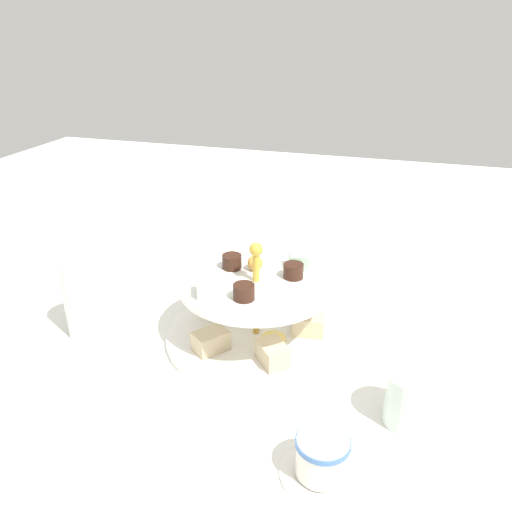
# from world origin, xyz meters

# --- Properties ---
(ground_plane) EXTENTS (2.40, 2.40, 0.00)m
(ground_plane) POSITION_xyz_m (0.00, 0.00, 0.00)
(ground_plane) COLOR silver
(tiered_serving_stand) EXTENTS (0.28, 0.28, 0.16)m
(tiered_serving_stand) POSITION_xyz_m (0.00, 0.00, 0.04)
(tiered_serving_stand) COLOR white
(tiered_serving_stand) RESTS_ON ground_plane
(water_glass_tall_right) EXTENTS (0.07, 0.07, 0.12)m
(water_glass_tall_right) POSITION_xyz_m (-0.25, -0.06, 0.06)
(water_glass_tall_right) COLOR silver
(water_glass_tall_right) RESTS_ON ground_plane
(water_glass_short_left) EXTENTS (0.06, 0.06, 0.07)m
(water_glass_short_left) POSITION_xyz_m (0.23, -0.12, 0.03)
(water_glass_short_left) COLOR silver
(water_glass_short_left) RESTS_ON ground_plane
(teacup_with_saucer) EXTENTS (0.09, 0.09, 0.05)m
(teacup_with_saucer) POSITION_xyz_m (0.14, -0.23, 0.02)
(teacup_with_saucer) COLOR white
(teacup_with_saucer) RESTS_ON ground_plane
(butter_knife_left) EXTENTS (0.16, 0.09, 0.00)m
(butter_knife_left) POSITION_xyz_m (-0.12, 0.29, 0.00)
(butter_knife_left) COLOR silver
(butter_knife_left) RESTS_ON ground_plane
(butter_knife_right) EXTENTS (0.17, 0.04, 0.00)m
(butter_knife_right) POSITION_xyz_m (-0.07, -0.30, 0.00)
(butter_knife_right) COLOR silver
(butter_knife_right) RESTS_ON ground_plane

